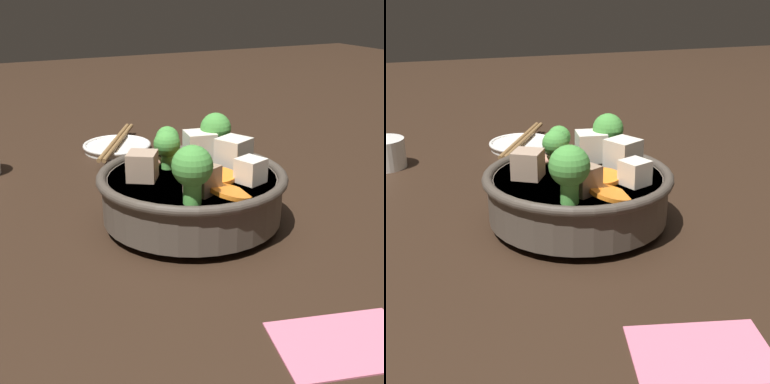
% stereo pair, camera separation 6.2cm
% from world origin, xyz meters
% --- Properties ---
extents(ground_plane, '(3.00, 3.00, 0.00)m').
position_xyz_m(ground_plane, '(0.00, 0.00, 0.00)').
color(ground_plane, black).
extents(stirfry_bowl, '(0.22, 0.22, 0.12)m').
position_xyz_m(stirfry_bowl, '(0.00, 0.00, 0.04)').
color(stirfry_bowl, '#51473D').
rests_on(stirfry_bowl, ground_plane).
extents(side_saucer, '(0.12, 0.12, 0.01)m').
position_xyz_m(side_saucer, '(0.01, 0.32, 0.01)').
color(side_saucer, white).
rests_on(side_saucer, ground_plane).
extents(napkin, '(0.13, 0.10, 0.00)m').
position_xyz_m(napkin, '(0.01, -0.26, 0.00)').
color(napkin, '#D16B84').
rests_on(napkin, ground_plane).
extents(chopsticks_pair, '(0.12, 0.19, 0.01)m').
position_xyz_m(chopsticks_pair, '(0.01, 0.32, 0.02)').
color(chopsticks_pair, olive).
rests_on(chopsticks_pair, side_saucer).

